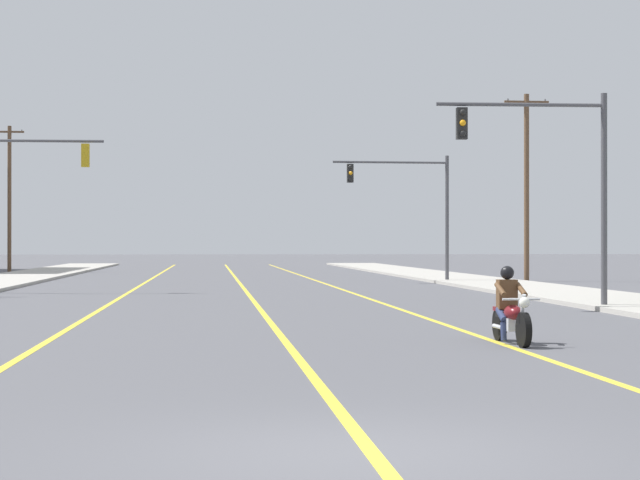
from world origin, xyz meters
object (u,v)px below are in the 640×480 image
at_px(utility_pole_right_far, 527,183).
at_px(utility_pole_left_far, 9,196).
at_px(motorcycle_with_rider, 510,313).
at_px(traffic_signal_near_right, 556,166).
at_px(traffic_signal_mid_right, 414,197).
at_px(traffic_signal_near_left, 17,186).

relative_size(utility_pole_right_far, utility_pole_left_far, 0.96).
relative_size(motorcycle_with_rider, traffic_signal_near_right, 0.35).
bearing_deg(utility_pole_right_far, traffic_signal_near_right, -103.79).
distance_m(motorcycle_with_rider, traffic_signal_near_right, 12.25).
bearing_deg(traffic_signal_near_right, traffic_signal_mid_right, 89.87).
distance_m(traffic_signal_near_left, utility_pole_left_far, 34.67).
xyz_separation_m(traffic_signal_mid_right, utility_pole_right_far, (6.01, 1.36, 0.79)).
xyz_separation_m(traffic_signal_near_right, traffic_signal_mid_right, (0.05, 23.34, 0.05)).
xyz_separation_m(traffic_signal_near_left, utility_pole_left_far, (-6.03, 34.12, 1.02)).
bearing_deg(utility_pole_left_far, traffic_signal_near_right, -63.78).
height_order(motorcycle_with_rider, traffic_signal_near_right, traffic_signal_near_right).
distance_m(motorcycle_with_rider, traffic_signal_mid_right, 34.74).
relative_size(traffic_signal_mid_right, utility_pole_left_far, 0.63).
xyz_separation_m(motorcycle_with_rider, traffic_signal_near_left, (-13.01, 24.06, 3.50)).
xyz_separation_m(traffic_signal_near_right, traffic_signal_near_left, (-17.24, 13.11, -0.01)).
height_order(motorcycle_with_rider, utility_pole_left_far, utility_pole_left_far).
height_order(motorcycle_with_rider, traffic_signal_mid_right, traffic_signal_mid_right).
height_order(utility_pole_right_far, utility_pole_left_far, utility_pole_left_far).
xyz_separation_m(traffic_signal_near_right, utility_pole_left_far, (-23.27, 47.24, 1.01)).
bearing_deg(traffic_signal_mid_right, traffic_signal_near_left, -149.39).
bearing_deg(utility_pole_left_far, traffic_signal_near_left, -79.98).
bearing_deg(traffic_signal_mid_right, motorcycle_with_rider, -97.12).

